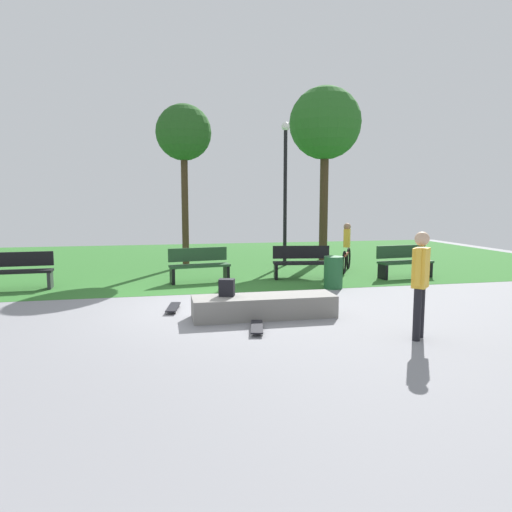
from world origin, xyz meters
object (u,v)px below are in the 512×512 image
Objects in this scene: park_bench_far_left at (199,264)px; skateboard_spare at (173,307)px; park_bench_far_right at (18,270)px; concrete_ledge at (264,306)px; tree_broad_elm at (325,125)px; skateboard_by_ledge at (257,327)px; park_bench_center_lawn at (302,262)px; backpack_on_ledge at (227,288)px; lamp_post at (285,181)px; park_bench_near_path at (404,261)px; trash_bin at (333,272)px; cyclist_on_bicycle at (347,251)px; skater_performing_trick at (420,277)px; tree_slender_maple at (184,135)px.

skateboard_spare is at bearing -103.94° from park_bench_far_left.
skateboard_spare is 4.76m from park_bench_far_right.
tree_broad_elm is (3.98, 7.74, 4.67)m from concrete_ledge.
park_bench_center_lawn is (2.30, 4.83, 0.42)m from skateboard_by_ledge.
backpack_on_ledge is 0.07× the size of lamp_post.
backpack_on_ledge is 6.52m from park_bench_near_path.
park_bench_far_right is at bearing 169.16° from trash_bin.
skateboard_by_ledge is 0.51× the size of cyclist_on_bicycle.
skateboard_by_ledge is (-0.32, -0.87, -0.14)m from concrete_ledge.
lamp_post reaches higher than cyclist_on_bicycle.
backpack_on_ledge is 9.93m from tree_broad_elm.
skater_performing_trick is 0.32× the size of tree_slender_maple.
concrete_ledge is 0.94m from skateboard_by_ledge.
backpack_on_ledge is at bearing -114.08° from lamp_post.
park_bench_near_path is 6.15m from tree_broad_elm.
concrete_ledge is 6.59m from park_bench_far_right.
lamp_post reaches higher than skater_performing_trick.
park_bench_far_left reaches higher than concrete_ledge.
skater_performing_trick is at bearing -35.92° from skateboard_spare.
skater_performing_trick is at bearing -117.50° from park_bench_near_path.
lamp_post is 3.11m from cyclist_on_bicycle.
tree_slender_maple reaches higher than park_bench_far_left.
park_bench_near_path is at bearing -48.45° from lamp_post.
tree_slender_maple is (0.59, 6.32, 4.24)m from skateboard_spare.
tree_broad_elm is (5.05, 0.55, 0.57)m from tree_slender_maple.
skateboard_spare is 0.51× the size of cyclist_on_bicycle.
skateboard_by_ledge is at bearing -128.71° from trash_bin.
lamp_post reaches higher than park_bench_far_right.
backpack_on_ledge is 5.97m from park_bench_far_right.
tree_broad_elm is (2.01, 3.79, 4.39)m from park_bench_center_lawn.
skater_performing_trick is 0.27× the size of tree_broad_elm.
concrete_ledge is at bearing -116.52° from park_bench_center_lawn.
park_bench_center_lawn is (-0.10, 5.79, -0.51)m from skater_performing_trick.
park_bench_far_left is 3.56m from trash_bin.
cyclist_on_bicycle is at bearing 55.24° from skateboard_by_ledge.
skateboard_by_ledge and skateboard_spare have the same top height.
park_bench_far_right is at bearing 142.39° from skater_performing_trick.
backpack_on_ledge is 1.33m from skateboard_spare.
park_bench_far_left is at bearing -140.32° from lamp_post.
lamp_post reaches higher than park_bench_far_left.
park_bench_far_right is at bearing -142.12° from tree_slender_maple.
skateboard_spare is at bearing -142.68° from cyclist_on_bicycle.
trash_bin is at bearing -88.38° from lamp_post.
skateboard_by_ledge is at bearing -108.71° from lamp_post.
lamp_post is at bearing 83.77° from backpack_on_ledge.
tree_broad_elm is (1.90, 9.57, 3.88)m from skater_performing_trick.
park_bench_far_right reaches higher than skateboard_spare.
park_bench_near_path is at bearing -4.70° from park_bench_far_left.
park_bench_far_right is (-4.45, -0.13, 0.00)m from park_bench_far_left.
tree_broad_elm reaches higher than lamp_post.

